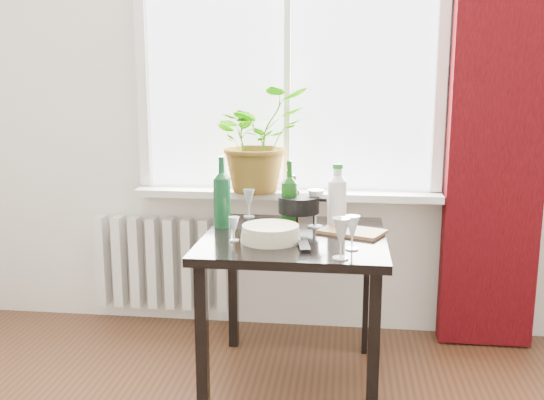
# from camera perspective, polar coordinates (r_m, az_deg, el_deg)

# --- Properties ---
(window) EXTENTS (1.72, 0.08, 1.62)m
(window) POSITION_cam_1_polar(r_m,az_deg,el_deg) (3.44, 1.52, 13.61)
(window) COLOR white
(window) RESTS_ON ground
(windowsill) EXTENTS (1.72, 0.20, 0.04)m
(windowsill) POSITION_cam_1_polar(r_m,az_deg,el_deg) (3.43, 1.34, 0.59)
(windowsill) COLOR silver
(windowsill) RESTS_ON ground
(curtain) EXTENTS (0.50, 0.12, 2.56)m
(curtain) POSITION_cam_1_polar(r_m,az_deg,el_deg) (3.41, 20.55, 7.82)
(curtain) COLOR #340408
(curtain) RESTS_ON ground
(radiator) EXTENTS (0.80, 0.10, 0.55)m
(radiator) POSITION_cam_1_polar(r_m,az_deg,el_deg) (3.71, -10.31, -5.83)
(radiator) COLOR white
(radiator) RESTS_ON ground
(table) EXTENTS (0.85, 0.85, 0.74)m
(table) POSITION_cam_1_polar(r_m,az_deg,el_deg) (2.88, 2.11, -5.14)
(table) COLOR black
(table) RESTS_ON ground
(potted_plant) EXTENTS (0.69, 0.68, 0.58)m
(potted_plant) POSITION_cam_1_polar(r_m,az_deg,el_deg) (3.35, -1.38, 5.70)
(potted_plant) COLOR #2C731E
(potted_plant) RESTS_ON windowsill
(wine_bottle_left) EXTENTS (0.11, 0.11, 0.36)m
(wine_bottle_left) POSITION_cam_1_polar(r_m,az_deg,el_deg) (2.99, -4.74, 0.84)
(wine_bottle_left) COLOR #0B3D1C
(wine_bottle_left) RESTS_ON table
(wine_bottle_right) EXTENTS (0.10, 0.10, 0.34)m
(wine_bottle_right) POSITION_cam_1_polar(r_m,az_deg,el_deg) (2.97, 1.65, 0.55)
(wine_bottle_right) COLOR #0E440D
(wine_bottle_right) RESTS_ON table
(bottle_amber) EXTENTS (0.07, 0.07, 0.25)m
(bottle_amber) POSITION_cam_1_polar(r_m,az_deg,el_deg) (3.06, 2.04, 0.06)
(bottle_amber) COLOR brown
(bottle_amber) RESTS_ON table
(cleaning_bottle) EXTENTS (0.11, 0.11, 0.33)m
(cleaning_bottle) POSITION_cam_1_polar(r_m,az_deg,el_deg) (3.00, 6.15, 0.51)
(cleaning_bottle) COLOR silver
(cleaning_bottle) RESTS_ON table
(wineglass_front_right) EXTENTS (0.09, 0.09, 0.18)m
(wineglass_front_right) POSITION_cam_1_polar(r_m,az_deg,el_deg) (2.48, 6.51, -3.57)
(wineglass_front_right) COLOR silver
(wineglass_front_right) RESTS_ON table
(wineglass_far_right) EXTENTS (0.07, 0.07, 0.15)m
(wineglass_far_right) POSITION_cam_1_polar(r_m,az_deg,el_deg) (2.62, 7.57, -3.03)
(wineglass_far_right) COLOR silver
(wineglass_far_right) RESTS_ON table
(wineglass_back_center) EXTENTS (0.10, 0.10, 0.19)m
(wineglass_back_center) POSITION_cam_1_polar(r_m,az_deg,el_deg) (3.00, 4.13, -0.75)
(wineglass_back_center) COLOR silver
(wineglass_back_center) RESTS_ON table
(wineglass_back_left) EXTENTS (0.08, 0.08, 0.15)m
(wineglass_back_left) POSITION_cam_1_polar(r_m,az_deg,el_deg) (3.22, -2.19, -0.27)
(wineglass_back_left) COLOR #B2BAC0
(wineglass_back_left) RESTS_ON table
(wineglass_front_left) EXTENTS (0.06, 0.06, 0.11)m
(wineglass_front_left) POSITION_cam_1_polar(r_m,az_deg,el_deg) (2.75, -3.58, -2.72)
(wineglass_front_left) COLOR silver
(wineglass_front_left) RESTS_ON table
(plate_stack) EXTENTS (0.35, 0.35, 0.07)m
(plate_stack) POSITION_cam_1_polar(r_m,az_deg,el_deg) (2.74, -0.14, -3.16)
(plate_stack) COLOR beige
(plate_stack) RESTS_ON table
(fondue_pot) EXTENTS (0.25, 0.22, 0.16)m
(fondue_pot) POSITION_cam_1_polar(r_m,az_deg,el_deg) (2.99, 2.53, -1.13)
(fondue_pot) COLOR black
(fondue_pot) RESTS_ON table
(tv_remote) EXTENTS (0.07, 0.16, 0.02)m
(tv_remote) POSITION_cam_1_polar(r_m,az_deg,el_deg) (2.64, 3.04, -4.39)
(tv_remote) COLOR black
(tv_remote) RESTS_ON table
(cutting_board) EXTENTS (0.34, 0.29, 0.02)m
(cutting_board) POSITION_cam_1_polar(r_m,az_deg,el_deg) (2.92, 7.56, -2.96)
(cutting_board) COLOR olive
(cutting_board) RESTS_ON table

